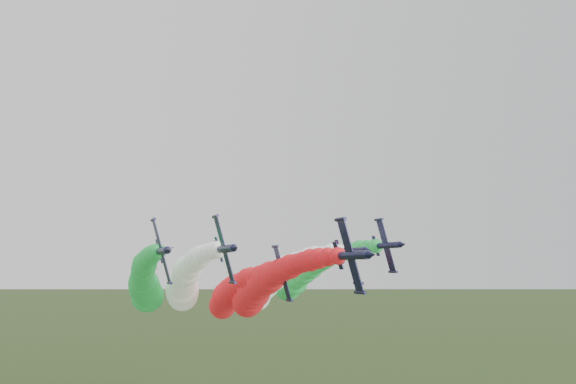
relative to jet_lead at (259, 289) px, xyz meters
The scene contains 6 objects.
jet_lead is the anchor object (origin of this frame).
jet_inner_left 18.29m from the jet_lead, 130.79° to the left, with size 12.08×71.49×17.51m.
jet_inner_right 11.00m from the jet_lead, 61.63° to the left, with size 12.18×71.59×17.61m.
jet_outer_left 27.73m from the jet_lead, 134.02° to the left, with size 12.44×71.85×17.87m.
jet_outer_right 28.69m from the jet_lead, 49.80° to the left, with size 12.05×71.46×17.48m.
jet_trail 25.31m from the jet_lead, 87.28° to the left, with size 12.08×71.49×17.51m.
Camera 1 is at (-26.58, -70.71, 41.04)m, focal length 35.00 mm.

